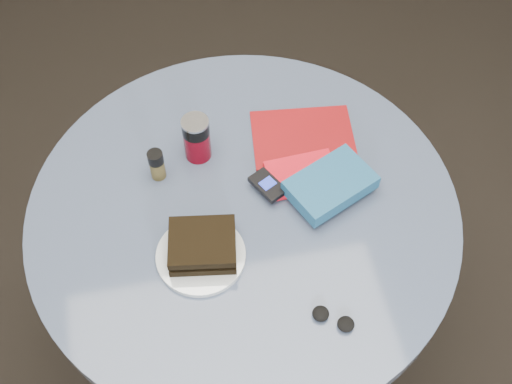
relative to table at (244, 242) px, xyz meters
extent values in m
plane|color=black|center=(0.00, 0.00, -0.59)|extent=(4.00, 4.00, 0.00)
cylinder|color=black|center=(0.00, 0.00, -0.57)|extent=(0.48, 0.48, 0.03)
cylinder|color=black|center=(0.00, 0.00, -0.22)|extent=(0.11, 0.11, 0.68)
cylinder|color=#39455E|center=(0.00, 0.00, 0.14)|extent=(1.00, 1.00, 0.04)
cylinder|color=silver|center=(-0.12, -0.11, 0.17)|extent=(0.22, 0.22, 0.01)
cube|color=black|center=(-0.11, -0.10, 0.19)|extent=(0.16, 0.14, 0.02)
cube|color=#3C2A17|center=(-0.11, -0.10, 0.20)|extent=(0.14, 0.12, 0.01)
cube|color=black|center=(-0.11, -0.10, 0.22)|extent=(0.16, 0.14, 0.02)
cylinder|color=#650512|center=(-0.08, 0.17, 0.20)|extent=(0.08, 0.08, 0.08)
cylinder|color=black|center=(-0.08, 0.17, 0.26)|extent=(0.08, 0.08, 0.03)
cylinder|color=silver|center=(-0.08, 0.17, 0.28)|extent=(0.08, 0.08, 0.01)
cylinder|color=#4B4220|center=(-0.18, 0.13, 0.19)|extent=(0.04, 0.04, 0.05)
cylinder|color=black|center=(-0.18, 0.13, 0.23)|extent=(0.05, 0.05, 0.03)
cube|color=maroon|center=(0.19, 0.17, 0.17)|extent=(0.27, 0.22, 0.00)
cube|color=red|center=(0.15, 0.05, 0.17)|extent=(0.17, 0.12, 0.01)
cube|color=navy|center=(0.20, -0.01, 0.20)|extent=(0.23, 0.19, 0.04)
cube|color=black|center=(0.06, 0.03, 0.19)|extent=(0.08, 0.10, 0.01)
cube|color=#2232AA|center=(0.06, 0.03, 0.20)|extent=(0.04, 0.04, 0.00)
ellipsoid|color=black|center=(0.10, -0.30, 0.17)|extent=(0.05, 0.05, 0.02)
ellipsoid|color=black|center=(0.15, -0.33, 0.17)|extent=(0.05, 0.05, 0.02)
camera|label=1|loc=(-0.14, -0.80, 1.40)|focal=45.00mm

